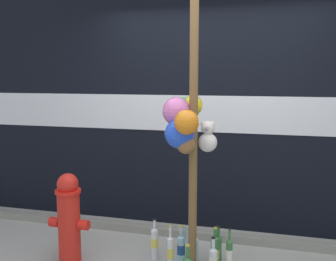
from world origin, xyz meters
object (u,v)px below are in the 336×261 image
object	(u,v)px
bottle_3	(194,248)
bottle_4	(181,248)
bottle_8	(213,259)
bottle_5	(218,246)
bottle_6	(155,242)
bottle_2	(215,251)
bottle_1	(229,254)
bottle_7	(190,238)
memorial_post	(187,98)
fire_hydrant	(69,217)
bottle_9	(170,251)

from	to	relation	value
bottle_3	bottle_4	size ratio (longest dim) A/B	1.00
bottle_8	bottle_5	bearing A→B (deg)	89.07
bottle_6	bottle_2	bearing A→B (deg)	-1.86
bottle_5	bottle_6	bearing A→B (deg)	-166.31
bottle_2	bottle_1	bearing A→B (deg)	-12.33
bottle_7	bottle_4	bearing A→B (deg)	-103.62
bottle_5	bottle_6	distance (m)	0.60
bottle_2	bottle_6	world-z (taller)	bottle_6
memorial_post	bottle_1	distance (m)	1.45
bottle_1	bottle_3	bearing A→B (deg)	164.51
fire_hydrant	bottle_4	distance (m)	1.09
fire_hydrant	bottle_7	xyz separation A→B (m)	(1.08, 0.41, -0.26)
bottle_1	bottle_7	distance (m)	0.46
memorial_post	bottle_6	bearing A→B (deg)	162.57
memorial_post	bottle_5	world-z (taller)	memorial_post
bottle_2	bottle_7	bearing A→B (deg)	144.93
bottle_7	bottle_8	bearing A→B (deg)	-47.56
bottle_2	bottle_5	xyz separation A→B (m)	(0.00, 0.16, -0.02)
memorial_post	bottle_5	distance (m)	1.46
fire_hydrant	memorial_post	bearing A→B (deg)	6.66
bottle_2	bottle_8	xyz separation A→B (m)	(-0.00, -0.11, -0.03)
bottle_6	bottle_7	distance (m)	0.35
bottle_7	memorial_post	bearing A→B (deg)	-84.42
bottle_4	bottle_9	xyz separation A→B (m)	(-0.08, -0.11, 0.01)
fire_hydrant	bottle_5	world-z (taller)	fire_hydrant
bottle_7	bottle_3	bearing A→B (deg)	-60.86
bottle_1	bottle_9	xyz separation A→B (m)	(-0.53, -0.07, -0.00)
memorial_post	bottle_4	bearing A→B (deg)	127.12
memorial_post	bottle_3	bearing A→B (deg)	73.40
bottle_2	bottle_7	distance (m)	0.34
bottle_1	bottle_4	xyz separation A→B (m)	(-0.45, 0.04, -0.01)
memorial_post	bottle_2	xyz separation A→B (m)	(0.25, 0.09, -1.40)
memorial_post	bottle_5	xyz separation A→B (m)	(0.25, 0.25, -1.42)
bottle_1	bottle_4	world-z (taller)	bottle_1
bottle_2	bottle_3	distance (m)	0.21
fire_hydrant	bottle_3	world-z (taller)	fire_hydrant
bottle_9	bottle_5	bearing A→B (deg)	33.43
fire_hydrant	bottle_5	xyz separation A→B (m)	(1.35, 0.38, -0.29)
bottle_2	bottle_4	distance (m)	0.32
fire_hydrant	bottle_2	xyz separation A→B (m)	(1.35, 0.21, -0.27)
bottle_4	bottle_8	world-z (taller)	bottle_4
bottle_4	bottle_9	bearing A→B (deg)	-124.30
bottle_5	bottle_4	bearing A→B (deg)	-154.74
bottle_6	bottle_8	distance (m)	0.60
memorial_post	bottle_3	size ratio (longest dim) A/B	8.36
memorial_post	bottle_8	bearing A→B (deg)	-4.81
bottle_3	bottle_4	distance (m)	0.13
bottle_2	bottle_6	distance (m)	0.58
bottle_1	bottle_4	bearing A→B (deg)	175.20
bottle_3	bottle_8	world-z (taller)	bottle_3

